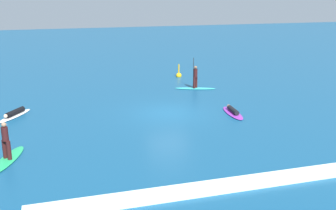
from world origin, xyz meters
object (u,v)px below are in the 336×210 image
Objects in this scene: surfer_on_green_board at (7,153)px; marker_buoy at (179,75)px; surfer_on_teal_board at (195,83)px; surfer_on_white_board at (15,114)px; surfer_on_purple_board at (233,112)px.

surfer_on_green_board is 19.54m from marker_buoy.
marker_buoy is at bearing 157.73° from surfer_on_green_board.
surfer_on_green_board is 1.01× the size of surfer_on_teal_board.
surfer_on_teal_board reaches higher than surfer_on_green_board.
marker_buoy reaches higher than surfer_on_white_board.
surfer_on_white_board is (-0.18, 6.77, -0.22)m from surfer_on_green_board.
marker_buoy is (0.14, 4.55, -0.30)m from surfer_on_teal_board.
surfer_on_purple_board is 2.34× the size of marker_buoy.
surfer_on_green_board is at bearing 33.52° from surfer_on_white_board.
marker_buoy is (0.14, 11.24, 0.04)m from surfer_on_purple_board.
surfer_on_white_board is 2.27× the size of marker_buoy.
surfer_on_teal_board is at bearing 147.63° from surfer_on_green_board.
surfer_on_purple_board is at bearing 109.39° from surfer_on_teal_board.
surfer_on_teal_board is 1.14× the size of surfer_on_white_board.
marker_buoy is at bearing 154.16° from surfer_on_white_board.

